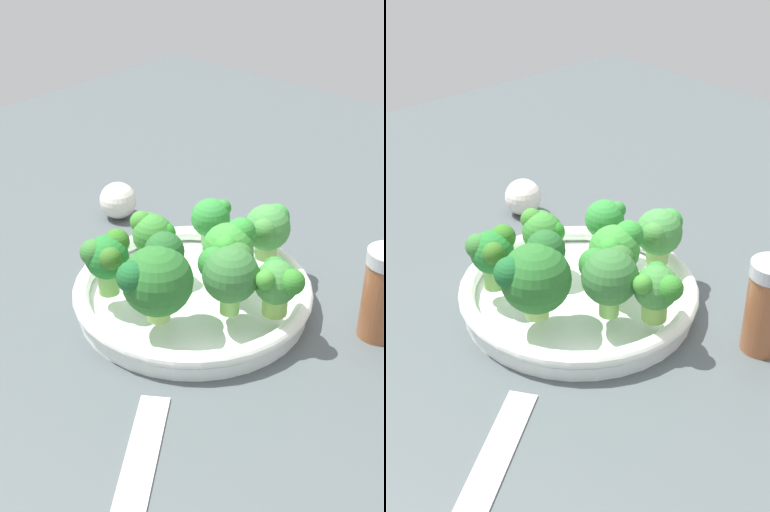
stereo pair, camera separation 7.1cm
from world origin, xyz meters
TOP-DOWN VIEW (x-y plane):
  - ground_plane at (0.00, 0.00)cm, footprint 130.00×130.00cm
  - bowl at (-0.10, -2.65)cm, footprint 24.56×24.56cm
  - broccoli_floret_0 at (-4.91, -9.62)cm, footprint 4.61×5.00cm
  - broccoli_floret_1 at (2.45, -0.23)cm, footprint 5.16×6.09cm
  - broccoli_floret_2 at (-3.57, 4.40)cm, footprint 4.28×4.36cm
  - broccoli_floret_3 at (-5.16, -3.07)cm, footprint 4.75×4.28cm
  - broccoli_floret_4 at (9.47, -1.45)cm, footprint 5.04×4.92cm
  - broccoli_floret_5 at (2.70, 6.22)cm, footprint 4.93×5.61cm
  - broccoli_floret_6 at (1.53, -9.34)cm, footprint 6.69×7.68cm
  - broccoli_floret_7 at (5.70, -4.05)cm, footprint 6.24×5.72cm
  - garlic_bulb at (-20.02, 5.69)cm, footprint 4.66×4.66cm
  - pepper_shaker at (16.63, 5.83)cm, footprint 4.06×4.06cm

SIDE VIEW (x-z plane):
  - ground_plane at x=0.00cm, z-range -2.50..0.00cm
  - bowl at x=-0.10cm, z-range 0.03..3.09cm
  - garlic_bulb at x=-20.02cm, z-range 0.00..4.66cm
  - pepper_shaker at x=16.63cm, z-range 0.06..9.57cm
  - broccoli_floret_2 at x=-3.57cm, z-range 3.56..8.99cm
  - broccoli_floret_4 at x=9.47cm, z-range 3.71..9.29cm
  - broccoli_floret_5 at x=2.70cm, z-range 3.60..9.65cm
  - broccoli_floret_3 at x=-5.16cm, z-range 3.76..9.86cm
  - broccoli_floret_1 at x=2.45cm, z-range 3.59..10.10cm
  - broccoli_floret_0 at x=-4.91cm, z-range 3.93..10.44cm
  - broccoli_floret_7 at x=5.70cm, z-range 3.89..10.79cm
  - broccoli_floret_6 at x=1.53cm, z-range 3.53..11.44cm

